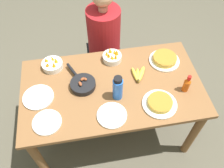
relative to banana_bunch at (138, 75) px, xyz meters
name	(u,v)px	position (x,y,z in m)	size (l,w,h in m)	color
ground_plane	(112,129)	(-0.24, -0.07, -0.78)	(14.00, 14.00, 0.00)	#565142
dining_table	(112,94)	(-0.24, -0.07, -0.13)	(1.48, 0.82, 0.76)	brown
banana_bunch	(138,75)	(0.00, 0.00, 0.00)	(0.14, 0.18, 0.04)	gold
skillet	(83,84)	(-0.47, -0.02, 0.01)	(0.22, 0.34, 0.08)	black
frittata_plate_center	(160,103)	(0.09, -0.30, 0.00)	(0.27, 0.27, 0.05)	silver
frittata_plate_side	(165,59)	(0.27, 0.13, 0.01)	(0.27, 0.27, 0.06)	silver
empty_plate_near_front	(112,115)	(-0.28, -0.34, -0.01)	(0.23, 0.23, 0.02)	silver
empty_plate_far_left	(47,122)	(-0.76, -0.32, -0.01)	(0.21, 0.21, 0.02)	silver
empty_plate_far_right	(38,97)	(-0.83, -0.08, -0.01)	(0.24, 0.24, 0.02)	silver
fruit_bowl_mango	(52,65)	(-0.71, 0.23, 0.01)	(0.18, 0.18, 0.10)	silver
fruit_bowl_citrus	(112,57)	(-0.18, 0.23, 0.02)	(0.17, 0.17, 0.11)	silver
water_bottle	(118,88)	(-0.21, -0.17, 0.09)	(0.08, 0.08, 0.23)	blue
hot_sauce_bottle	(187,84)	(0.34, -0.20, 0.06)	(0.05, 0.05, 0.17)	#C64C0F
person_figure	(104,49)	(-0.20, 0.61, -0.26)	(0.36, 0.36, 1.26)	black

